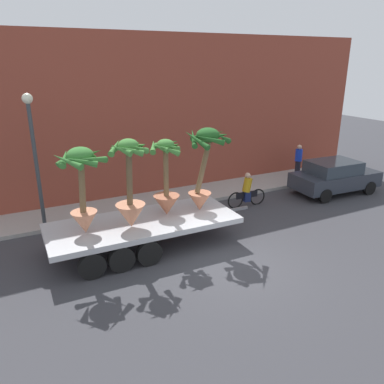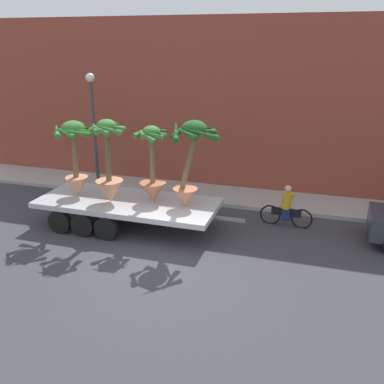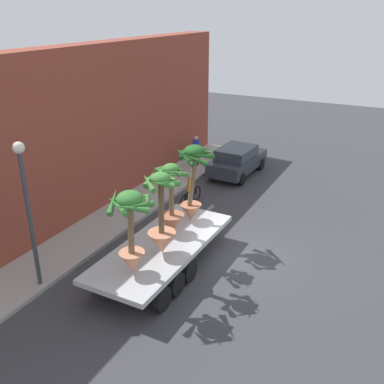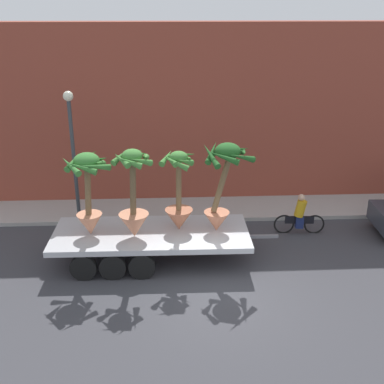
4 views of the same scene
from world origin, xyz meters
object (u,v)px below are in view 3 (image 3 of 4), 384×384
Objects in this scene: potted_palm_front at (162,220)px; potted_palm_extra at (172,204)px; pedestrian_near_gate at (196,150)px; parked_car at (237,160)px; street_lamp at (27,198)px; potted_palm_middle at (131,228)px; flatbed_trailer at (159,252)px; potted_palm_rear at (193,179)px; cyclist at (191,191)px.

potted_palm_front is 1.08× the size of potted_palm_extra.
pedestrian_near_gate is (9.07, 3.60, -1.05)m from potted_palm_extra.
parked_car is 13.14m from street_lamp.
parked_car is at bearing 6.76° from potted_palm_extra.
potted_palm_middle reaches higher than potted_palm_extra.
flatbed_trailer is 2.56× the size of potted_palm_front.
pedestrian_near_gate is (10.22, 3.73, 0.27)m from flatbed_trailer.
potted_palm_extra is (2.78, 0.22, -0.39)m from potted_palm_middle.
potted_palm_rear reaches higher than potted_palm_middle.
cyclist is 8.63m from street_lamp.
potted_palm_rear is 1.02× the size of potted_palm_front.
parked_car is at bearing -8.03° from street_lamp.
parked_car is (10.45, 1.50, -1.35)m from potted_palm_front.
potted_palm_middle is 12.53m from pedestrian_near_gate.
street_lamp reaches higher than potted_palm_front.
potted_palm_middle is at bearing 171.42° from potted_palm_front.
cyclist is at bearing -9.60° from street_lamp.
cyclist is at bearing -155.91° from pedestrian_near_gate.
pedestrian_near_gate is (0.01, 2.53, 0.22)m from parked_car.
potted_palm_middle is 1.46× the size of cyclist.
potted_palm_extra is at bearing 4.46° from potted_palm_middle.
potted_palm_front is at bearing -54.62° from street_lamp.
potted_palm_extra is at bearing -161.06° from cyclist.
pedestrian_near_gate is at bearing 21.05° from potted_palm_front.
flatbed_trailer is 1.72× the size of parked_car.
street_lamp is at bearing 142.41° from potted_palm_extra.
potted_palm_extra is at bearing -158.35° from pedestrian_near_gate.
cyclist is at bearing 16.50° from flatbed_trailer.
potted_palm_middle is (-1.63, -0.08, 1.70)m from flatbed_trailer.
potted_palm_rear reaches higher than potted_palm_extra.
parked_car is (9.06, 1.07, -1.26)m from potted_palm_extra.
potted_palm_rear is 1.70× the size of pedestrian_near_gate.
potted_palm_front reaches higher than flatbed_trailer.
potted_palm_front is 10.64m from parked_car.
flatbed_trailer is at bearing -163.50° from cyclist.
flatbed_trailer is at bearing 50.44° from potted_palm_front.
cyclist is 5.14m from pedestrian_near_gate.
flatbed_trailer is 10.28m from parked_car.
parked_car is 2.53m from pedestrian_near_gate.
flatbed_trailer is 4.67m from street_lamp.
potted_palm_rear is 1.08× the size of potted_palm_middle.
potted_palm_middle is 3.32m from street_lamp.
parked_car is at bearing 9.12° from potted_palm_rear.
pedestrian_near_gate is at bearing 20.07° from flatbed_trailer.
street_lamp reaches higher than potted_palm_rear.
potted_palm_extra is 4.85m from cyclist.
street_lamp is (-5.10, 3.04, 0.61)m from potted_palm_rear.
cyclist is 0.44× the size of parked_car.
parked_car is at bearing 6.22° from potted_palm_middle.
potted_palm_rear is 1.11× the size of potted_palm_extra.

